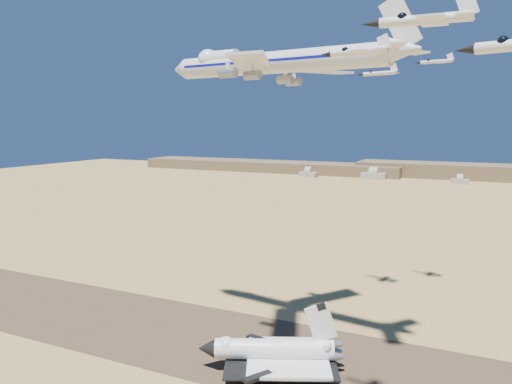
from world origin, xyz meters
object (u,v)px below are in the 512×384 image
at_px(shuttle, 273,352).
at_px(carrier_747, 269,63).
at_px(chase_jet_a, 357,52).
at_px(chase_jet_e, 435,62).
at_px(chase_jet_b, 422,19).
at_px(crew_b, 298,382).
at_px(chase_jet_d, 379,73).

xyz_separation_m(shuttle, carrier_747, (-8.40, 15.40, 82.65)).
height_order(shuttle, chase_jet_a, chase_jet_a).
distance_m(chase_jet_a, chase_jet_e, 108.58).
bearing_deg(shuttle, chase_jet_e, 44.27).
bearing_deg(chase_jet_b, carrier_747, 129.82).
relative_size(shuttle, chase_jet_b, 2.54).
xyz_separation_m(crew_b, chase_jet_a, (19.54, -23.36, 82.93)).
bearing_deg(shuttle, chase_jet_b, -70.67).
bearing_deg(crew_b, chase_jet_a, -150.73).
distance_m(crew_b, chase_jet_d, 112.08).
height_order(shuttle, chase_jet_e, chase_jet_e).
distance_m(crew_b, chase_jet_a, 88.34).
relative_size(chase_jet_b, chase_jet_e, 1.12).
height_order(shuttle, chase_jet_d, chase_jet_d).
distance_m(chase_jet_d, chase_jet_e, 23.86).
bearing_deg(chase_jet_d, carrier_747, -99.15).
distance_m(crew_b, chase_jet_b, 99.66).
distance_m(shuttle, carrier_747, 84.49).
relative_size(crew_b, chase_jet_a, 0.13).
bearing_deg(crew_b, chase_jet_d, -13.97).
xyz_separation_m(shuttle, chase_jet_d, (13.74, 65.24, 82.90)).
bearing_deg(chase_jet_a, shuttle, 145.17).
relative_size(crew_b, chase_jet_e, 0.12).
bearing_deg(chase_jet_e, chase_jet_b, -77.24).
xyz_separation_m(chase_jet_a, chase_jet_d, (-15.46, 93.38, 4.49)).
height_order(chase_jet_a, chase_jet_e, chase_jet_e).
distance_m(carrier_747, chase_jet_e, 76.28).
bearing_deg(chase_jet_a, chase_jet_b, -42.46).
bearing_deg(chase_jet_e, chase_jet_d, -133.16).
distance_m(carrier_747, chase_jet_a, 57.69).
height_order(carrier_747, chase_jet_b, carrier_747).
bearing_deg(chase_jet_e, carrier_747, -114.27).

